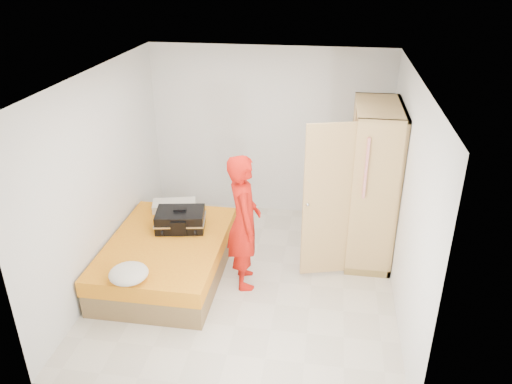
# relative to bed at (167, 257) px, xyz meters

# --- Properties ---
(room) EXTENTS (4.00, 4.02, 2.60)m
(room) POSITION_rel_bed_xyz_m (1.05, 0.02, 1.05)
(room) COLOR beige
(room) RESTS_ON ground
(bed) EXTENTS (1.42, 2.02, 0.50)m
(bed) POSITION_rel_bed_xyz_m (0.00, 0.00, 0.00)
(bed) COLOR brown
(bed) RESTS_ON ground
(wardrobe) EXTENTS (1.15, 1.34, 2.10)m
(wardrobe) POSITION_rel_bed_xyz_m (2.50, 0.87, 0.75)
(wardrobe) COLOR tan
(wardrobe) RESTS_ON ground
(person) EXTENTS (0.57, 0.72, 1.72)m
(person) POSITION_rel_bed_xyz_m (1.01, -0.01, 0.61)
(person) COLOR red
(person) RESTS_ON ground
(suitcase) EXTENTS (0.71, 0.57, 0.28)m
(suitcase) POSITION_rel_bed_xyz_m (0.10, 0.34, 0.37)
(suitcase) COLOR black
(suitcase) RESTS_ON bed
(round_cushion) EXTENTS (0.43, 0.43, 0.17)m
(round_cushion) POSITION_rel_bed_xyz_m (-0.14, -0.87, 0.33)
(round_cushion) COLOR beige
(round_cushion) RESTS_ON bed
(pillow) EXTENTS (0.65, 0.44, 0.11)m
(pillow) POSITION_rel_bed_xyz_m (-0.15, 0.85, 0.30)
(pillow) COLOR beige
(pillow) RESTS_ON bed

